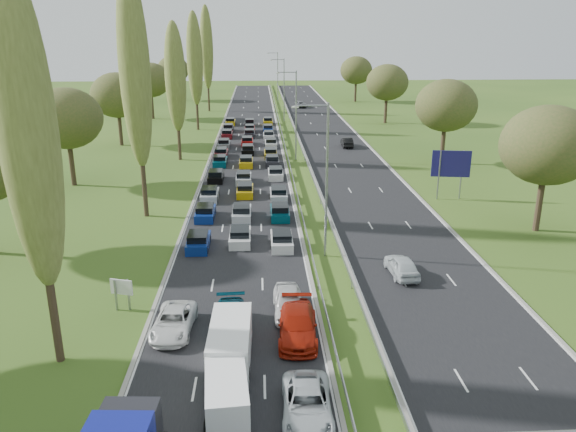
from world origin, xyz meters
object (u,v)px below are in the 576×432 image
object	(u,v)px
near_car_2	(174,322)
white_van_front	(227,390)
white_van_rear	(231,341)
info_sign	(122,290)
direction_sign	(451,166)

from	to	relation	value
near_car_2	white_van_front	xyz separation A→B (m)	(3.49, -7.20, 0.31)
near_car_2	white_van_rear	size ratio (longest dim) A/B	0.89
white_van_front	info_sign	xyz separation A→B (m)	(-7.11, 10.20, 0.37)
near_car_2	white_van_rear	xyz separation A→B (m)	(3.49, -3.04, 0.43)
near_car_2	info_sign	xyz separation A→B (m)	(-3.63, 3.00, 0.68)
white_van_rear	direction_sign	bearing A→B (deg)	55.05
white_van_rear	direction_sign	distance (m)	36.73
near_car_2	info_sign	world-z (taller)	info_sign
white_van_rear	info_sign	xyz separation A→B (m)	(-7.11, 6.03, 0.26)
info_sign	direction_sign	size ratio (longest dim) A/B	0.40
info_sign	white_van_front	bearing A→B (deg)	-55.10
white_van_front	white_van_rear	distance (m)	4.16
white_van_front	info_sign	world-z (taller)	info_sign
near_car_2	direction_sign	world-z (taller)	direction_sign
white_van_front	near_car_2	bearing A→B (deg)	110.94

